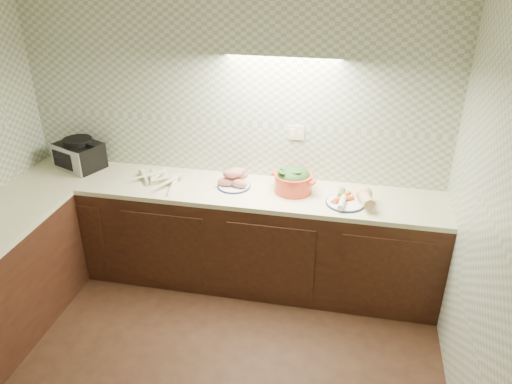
% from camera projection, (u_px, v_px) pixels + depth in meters
% --- Properties ---
extents(room, '(3.60, 3.60, 2.60)m').
position_uv_depth(room, '(142.00, 191.00, 2.49)').
color(room, black).
rests_on(room, ground).
extents(counter, '(3.60, 3.60, 0.90)m').
position_uv_depth(counter, '(110.00, 281.00, 3.74)').
color(counter, black).
rests_on(counter, ground).
extents(toaster_oven, '(0.47, 0.42, 0.27)m').
position_uv_depth(toaster_oven, '(79.00, 154.00, 4.43)').
color(toaster_oven, black).
rests_on(toaster_oven, counter).
extents(parsnip_pile, '(0.41, 0.36, 0.08)m').
position_uv_depth(parsnip_pile, '(156.00, 178.00, 4.21)').
color(parsnip_pile, '#EDE7BD').
rests_on(parsnip_pile, counter).
extents(sweet_potato_plate, '(0.28, 0.28, 0.17)m').
position_uv_depth(sweet_potato_plate, '(234.00, 179.00, 4.12)').
color(sweet_potato_plate, '#151942').
rests_on(sweet_potato_plate, counter).
extents(onion_bowl, '(0.14, 0.14, 0.11)m').
position_uv_depth(onion_bowl, '(233.00, 176.00, 4.23)').
color(onion_bowl, black).
rests_on(onion_bowl, counter).
extents(dutch_oven, '(0.39, 0.39, 0.21)m').
position_uv_depth(dutch_oven, '(293.00, 180.00, 4.02)').
color(dutch_oven, red).
rests_on(dutch_oven, counter).
extents(veg_plate, '(0.38, 0.35, 0.14)m').
position_uv_depth(veg_plate, '(355.00, 197.00, 3.87)').
color(veg_plate, '#151942').
rests_on(veg_plate, counter).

